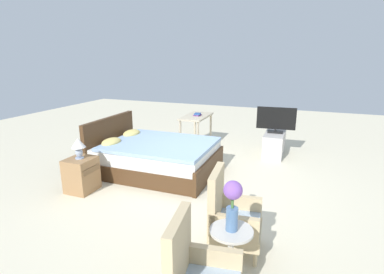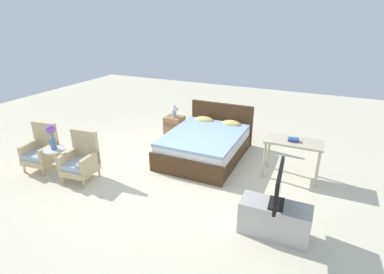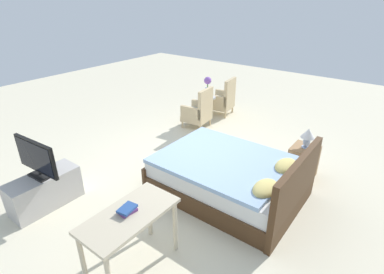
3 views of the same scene
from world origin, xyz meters
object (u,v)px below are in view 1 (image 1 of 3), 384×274
Objects in this scene: tv_stand at (274,144)px; flower_vase at (233,200)px; nightstand at (81,175)px; armchair_by_window_right at (231,218)px; book_stack at (197,114)px; vanity_desk at (196,120)px; tv_flatscreen at (276,120)px; bed at (155,156)px; table_lamp at (78,145)px; side_table at (231,250)px.

flower_vase is at bearing -179.53° from tv_stand.
tv_stand is at bearing -41.83° from nightstand.
armchair_by_window_right is 0.96× the size of tv_stand.
tv_stand is at bearing -89.10° from book_stack.
vanity_desk is 0.14m from book_stack.
armchair_by_window_right is 1.13× the size of tv_flatscreen.
bed is 1.34m from nightstand.
nightstand is 4.02m from tv_flatscreen.
flower_vase is at bearing -112.71° from table_lamp.
flower_vase is 4.48m from vanity_desk.
table_lamp is 3.98m from tv_flatscreen.
tv_flatscreen is (2.97, -2.66, 0.51)m from nightstand.
armchair_by_window_right is 1.70× the size of nightstand.
tv_flatscreen is 0.78× the size of vanity_desk.
side_table is 0.70× the size of tv_flatscreen.
tv_flatscreen is at bearing -1.41° from armchair_by_window_right.
flower_vase reaches higher than table_lamp.
book_stack is (4.07, 1.80, 0.42)m from side_table.
book_stack reaches higher than tv_stand.
nightstand is 2.61× the size of book_stack.
vanity_desk is (2.95, -0.85, 0.36)m from nightstand.
table_lamp is 0.34× the size of tv_stand.
bed reaches higher than nightstand.
tv_stand is (2.97, -2.66, -0.51)m from table_lamp.
armchair_by_window_right reaches higher than side_table.
tv_flatscreen is at bearing -89.41° from vanity_desk.
bed is 2.29× the size of armchair_by_window_right.
side_table is 4.09m from tv_stand.
tv_flatscreen is (4.10, 0.03, 0.42)m from side_table.
armchair_by_window_right is at bearing 13.50° from flower_vase.
bed is 3.02m from side_table.
flower_vase is 4.10m from tv_flatscreen.
side_table is at bearing -166.50° from armchair_by_window_right.
flower_vase is at bearing -138.76° from bed.
vanity_desk reaches higher than side_table.
armchair_by_window_right reaches higher than tv_stand.
tv_flatscreen reaches higher than flower_vase.
bed is 4.42× the size of flower_vase.
armchair_by_window_right is 4.43× the size of book_stack.
nightstand is 0.49m from table_lamp.
flower_vase is 0.46× the size of vanity_desk.
nightstand is 1.64× the size of table_lamp.
book_stack is (-0.01, -0.03, 0.14)m from vanity_desk.
vanity_desk is (1.81, -0.16, 0.33)m from bed.
nightstand is 0.52× the size of vanity_desk.
flower_vase is at bearing -166.50° from armchair_by_window_right.
book_stack is (3.56, 1.68, 0.40)m from armchair_by_window_right.
side_table is 2.92m from nightstand.
tv_stand is (2.97, -2.66, -0.03)m from nightstand.
flower_vase is 2.97m from nightstand.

